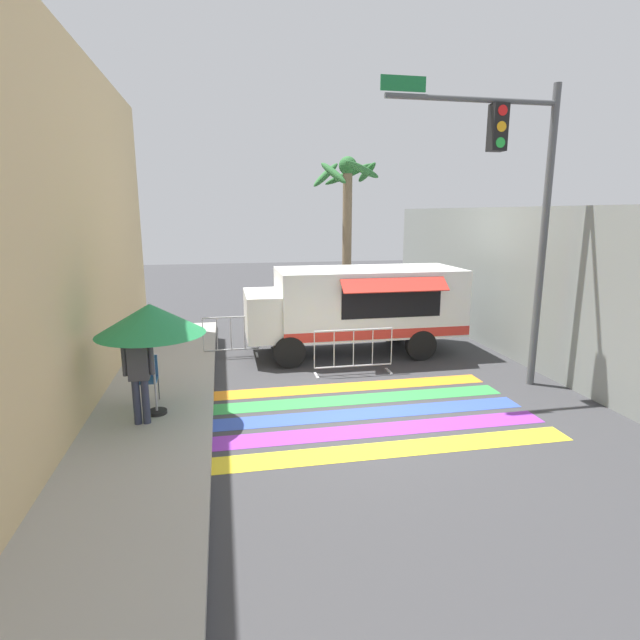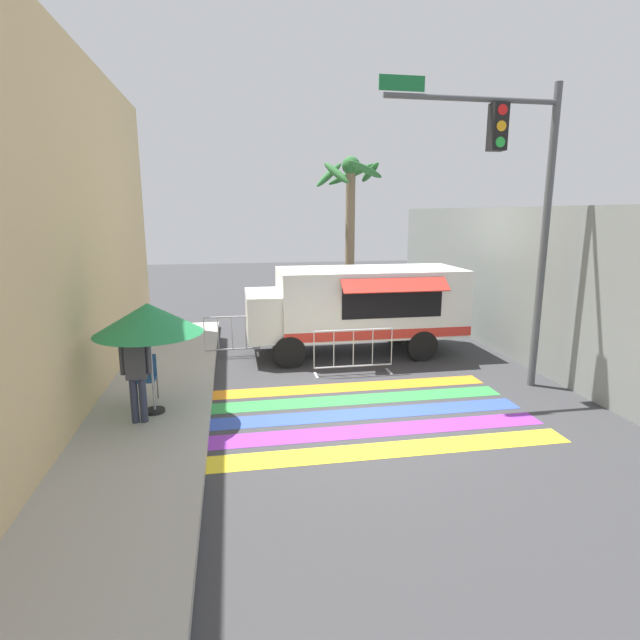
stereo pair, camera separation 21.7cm
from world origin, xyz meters
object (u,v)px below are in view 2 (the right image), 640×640
food_truck (354,304)px  palm_tree (350,205)px  barricade_side (232,337)px  folding_chair (145,374)px  barricade_front (353,352)px  vendor_person (136,369)px  traffic_signal_pole (519,188)px  patio_umbrella (148,319)px

food_truck → palm_tree: (0.80, 3.91, 2.66)m
barricade_side → folding_chair: bearing=-115.7°
barricade_front → barricade_side: (-2.84, 2.05, -0.02)m
palm_tree → vendor_person: bearing=-125.0°
folding_chair → vendor_person: vendor_person is taller
barricade_side → palm_tree: (4.08, 3.65, 3.51)m
traffic_signal_pole → patio_umbrella: bearing=-175.4°
traffic_signal_pole → barricade_front: bearing=154.6°
food_truck → folding_chair: food_truck is taller
vendor_person → traffic_signal_pole: bearing=13.0°
barricade_front → folding_chair: bearing=-162.5°
vendor_person → barricade_front: vendor_person is taller
vendor_person → barricade_side: vendor_person is taller
patio_umbrella → folding_chair: bearing=110.6°
traffic_signal_pole → barricade_side: 7.84m
food_truck → barricade_side: (-3.28, 0.26, -0.85)m
folding_chair → barricade_side: bearing=79.6°
food_truck → barricade_front: size_ratio=3.01×
vendor_person → palm_tree: (5.71, 8.17, 2.88)m
food_truck → barricade_front: bearing=-103.6°
folding_chair → barricade_front: barricade_front is taller
vendor_person → folding_chair: bearing=97.9°
vendor_person → barricade_side: size_ratio=1.17×
patio_umbrella → barricade_front: bearing=25.6°
food_truck → vendor_person: size_ratio=3.37×
food_truck → folding_chair: (-4.96, -3.22, -0.65)m
food_truck → folding_chair: bearing=-146.9°
patio_umbrella → palm_tree: bearing=54.6°
food_truck → barricade_side: 3.40m
traffic_signal_pole → patio_umbrella: 7.75m
food_truck → vendor_person: food_truck is taller
food_truck → patio_umbrella: bearing=-140.8°
traffic_signal_pole → folding_chair: 8.39m
vendor_person → barricade_front: bearing=34.3°
folding_chair → barricade_side: 3.87m
folding_chair → barricade_side: barricade_side is taller
traffic_signal_pole → patio_umbrella: size_ratio=3.08×
patio_umbrella → barricade_side: (1.44, 4.11, -1.42)m
food_truck → traffic_signal_pole: (2.64, -3.26, 2.91)m
traffic_signal_pole → palm_tree: bearing=104.4°
folding_chair → patio_umbrella: bearing=-54.1°
traffic_signal_pole → palm_tree: 7.40m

